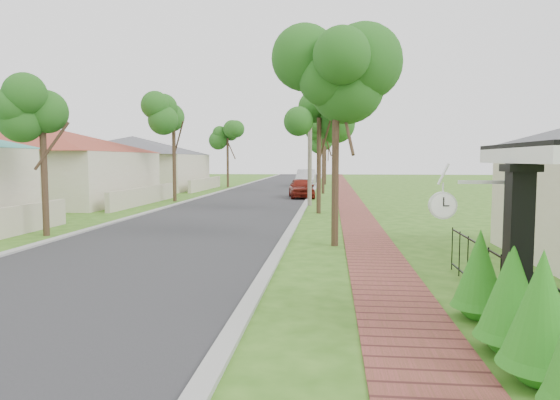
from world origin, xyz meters
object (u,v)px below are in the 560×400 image
at_px(porch_post, 517,268).
at_px(parked_car_red, 301,188).
at_px(parked_car_white, 306,178).
at_px(station_clock, 446,203).
at_px(near_tree, 336,85).
at_px(utility_pole, 310,124).

distance_m(porch_post, parked_car_red, 26.89).
distance_m(porch_post, parked_car_white, 41.34).
bearing_deg(station_clock, parked_car_red, 97.81).
bearing_deg(parked_car_white, near_tree, -85.60).
relative_size(porch_post, parked_car_white, 0.51).
xyz_separation_m(parked_car_white, station_clock, (3.99, -40.65, 1.14)).
height_order(porch_post, parked_car_red, porch_post).
relative_size(near_tree, utility_pole, 0.66).
distance_m(porch_post, station_clock, 1.26).
bearing_deg(parked_car_red, utility_pole, -89.83).
bearing_deg(parked_car_red, parked_car_white, 83.66).
height_order(porch_post, station_clock, porch_post).
distance_m(parked_car_white, station_clock, 40.86).
height_order(parked_car_red, parked_car_white, parked_car_white).
distance_m(utility_pole, station_clock, 20.95).
distance_m(parked_car_red, near_tree, 19.07).
relative_size(parked_car_white, station_clock, 4.70).
bearing_deg(utility_pole, parked_car_white, 93.40).
relative_size(parked_car_red, near_tree, 0.66).
xyz_separation_m(porch_post, station_clock, (-0.86, 0.40, 0.83)).
bearing_deg(porch_post, utility_pole, 99.86).
bearing_deg(station_clock, near_tree, 101.13).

